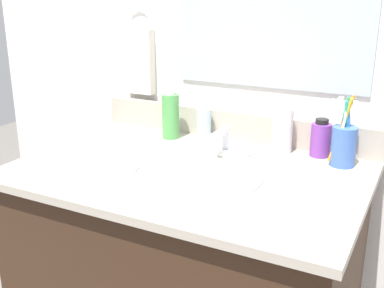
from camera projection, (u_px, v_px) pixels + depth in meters
countertop at (188, 172)px, 1.28m from camera, size 0.92×0.62×0.02m
backsplash at (232, 125)px, 1.51m from camera, size 0.92×0.02×0.09m
back_wall at (238, 166)px, 1.62m from camera, size 2.02×0.04×1.30m
towel_ring at (141, 25)px, 1.61m from camera, size 0.10×0.01×0.10m
hand_towel at (139, 61)px, 1.64m from camera, size 0.11×0.04×0.22m
sink_basin at (194, 185)px, 1.24m from camera, size 0.36×0.36×0.11m
faucet at (225, 144)px, 1.39m from camera, size 0.16×0.10×0.08m
bottle_cream_purple at (321, 139)px, 1.36m from camera, size 0.06×0.06×0.11m
bottle_gel_clear at (204, 124)px, 1.51m from camera, size 0.05×0.05×0.11m
bottle_toner_green at (171, 115)px, 1.52m from camera, size 0.05×0.05×0.17m
bottle_lotion_white at (283, 129)px, 1.38m from camera, size 0.06×0.06×0.16m
cup_blue_plastic at (344, 143)px, 1.28m from camera, size 0.07×0.08×0.19m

